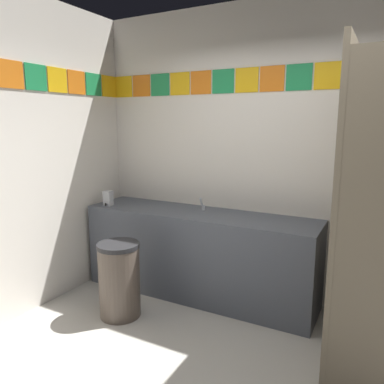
# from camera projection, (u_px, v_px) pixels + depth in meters

# --- Properties ---
(wall_back) EXTENTS (4.19, 0.09, 2.88)m
(wall_back) POSITION_uv_depth(u_px,v_px,m) (296.00, 156.00, 3.49)
(wall_back) COLOR silver
(wall_back) RESTS_ON ground_plane
(vanity_counter) EXTENTS (2.37, 0.60, 0.87)m
(vanity_counter) POSITION_uv_depth(u_px,v_px,m) (198.00, 253.00, 3.78)
(vanity_counter) COLOR #4C515B
(vanity_counter) RESTS_ON ground_plane
(faucet_center) EXTENTS (0.04, 0.10, 0.14)m
(faucet_center) POSITION_uv_depth(u_px,v_px,m) (203.00, 206.00, 3.77)
(faucet_center) COLOR silver
(faucet_center) RESTS_ON vanity_counter
(soap_dispenser) EXTENTS (0.09, 0.09, 0.16)m
(soap_dispenser) POSITION_uv_depth(u_px,v_px,m) (108.00, 198.00, 3.99)
(soap_dispenser) COLOR #B7BABF
(soap_dispenser) RESTS_ON vanity_counter
(stall_divider) EXTENTS (0.92, 1.31, 2.24)m
(stall_divider) POSITION_uv_depth(u_px,v_px,m) (370.00, 221.00, 2.41)
(stall_divider) COLOR #726651
(stall_divider) RESTS_ON ground_plane
(trash_bin) EXTENTS (0.38, 0.38, 0.69)m
(trash_bin) POSITION_uv_depth(u_px,v_px,m) (119.00, 280.00, 3.37)
(trash_bin) COLOR brown
(trash_bin) RESTS_ON ground_plane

